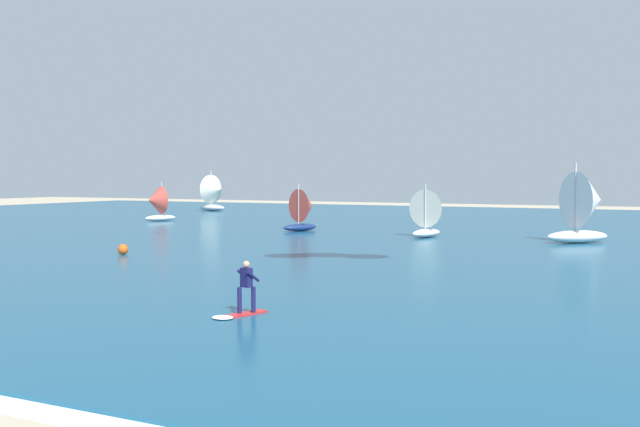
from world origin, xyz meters
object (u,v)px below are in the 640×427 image
kitesurfer (242,296)px  sailboat_outermost (305,209)px  sailboat_center_horizon (156,203)px  sailboat_leading (430,213)px  marker_buoy (123,249)px  sailboat_mid_right (586,206)px  sailboat_trailing (215,192)px

kitesurfer → sailboat_outermost: size_ratio=0.55×
sailboat_center_horizon → sailboat_outermost: size_ratio=1.01×
sailboat_leading → marker_buoy: 21.92m
sailboat_center_horizon → sailboat_mid_right: size_ratio=0.73×
kitesurfer → marker_buoy: size_ratio=3.48×
sailboat_mid_right → sailboat_trailing: bearing=151.3°
sailboat_outermost → marker_buoy: bearing=-93.1°
sailboat_trailing → sailboat_outermost: bearing=-44.0°
sailboat_center_horizon → sailboat_trailing: sailboat_trailing is taller
sailboat_leading → sailboat_mid_right: sailboat_mid_right is taller
sailboat_outermost → sailboat_leading: size_ratio=0.98×
sailboat_leading → marker_buoy: bearing=-122.2°
sailboat_outermost → sailboat_center_horizon: bearing=166.1°
sailboat_outermost → sailboat_mid_right: (21.01, -1.03, 0.67)m
sailboat_leading → sailboat_mid_right: size_ratio=0.73×
sailboat_center_horizon → sailboat_outermost: (18.38, -4.55, -0.02)m
sailboat_center_horizon → marker_buoy: sailboat_center_horizon is taller
sailboat_outermost → marker_buoy: sailboat_outermost is taller
sailboat_center_horizon → sailboat_mid_right: (39.40, -5.58, 0.65)m
sailboat_mid_right → marker_buoy: (-22.08, -18.64, -2.08)m
kitesurfer → sailboat_outermost: bearing=114.1°
sailboat_outermost → sailboat_mid_right: bearing=-2.8°
sailboat_outermost → sailboat_mid_right: 21.05m
marker_buoy → sailboat_outermost: bearing=86.9°
kitesurfer → marker_buoy: (-15.10, 11.74, -0.31)m
sailboat_center_horizon → sailboat_outermost: bearing=-13.9°
sailboat_trailing → sailboat_leading: 43.64m
kitesurfer → sailboat_trailing: bearing=125.1°
kitesurfer → marker_buoy: 19.13m
sailboat_mid_right → marker_buoy: size_ratio=8.86×
sailboat_leading → sailboat_center_horizon: bearing=168.8°
kitesurfer → sailboat_trailing: sailboat_trailing is taller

